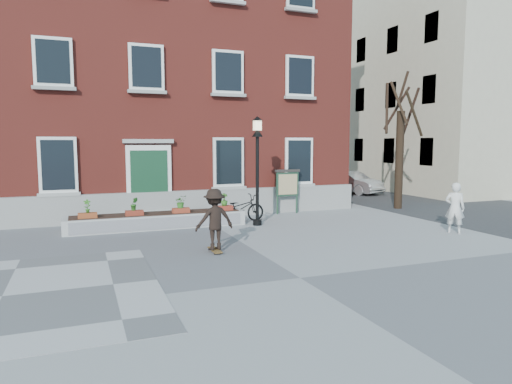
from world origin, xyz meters
name	(u,v)px	position (x,y,z in m)	size (l,w,h in m)	color
ground	(300,278)	(0.00, 0.00, 0.00)	(100.00, 100.00, 0.00)	gray
checker_patch	(2,296)	(-6.00, 1.00, 0.01)	(6.00, 6.00, 0.01)	#59585B
bicycle	(240,208)	(1.09, 7.23, 0.52)	(0.69, 1.99, 1.05)	black
parked_car	(351,182)	(10.45, 14.10, 0.65)	(1.37, 3.94, 1.30)	silver
bystander	(455,208)	(7.06, 2.69, 0.85)	(0.62, 0.40, 1.69)	silver
brick_building	(131,73)	(-2.00, 13.98, 6.30)	(18.40, 10.85, 12.60)	maroon
planter_assembly	(158,219)	(-1.99, 7.18, 0.31)	(6.20, 1.12, 1.15)	beige
bare_tree	(400,147)	(9.01, 8.01, 2.79)	(1.83, 1.83, 6.16)	black
side_street	(397,88)	(17.99, 19.78, 7.02)	(15.20, 36.00, 14.50)	#3A3A3C
lamp_post	(257,155)	(1.49, 6.41, 2.54)	(0.40, 0.40, 3.93)	black
notice_board	(287,184)	(3.65, 8.46, 1.26)	(1.10, 0.16, 1.87)	#1B3622
skateboarder	(214,219)	(-1.10, 3.03, 0.91)	(1.13, 0.78, 1.75)	brown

